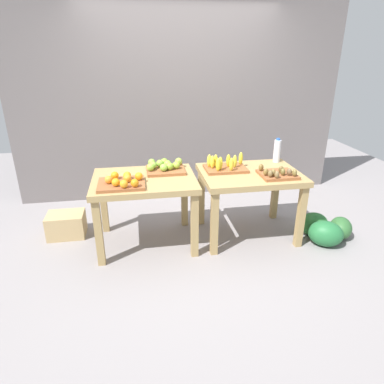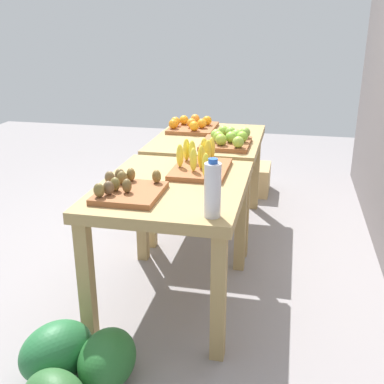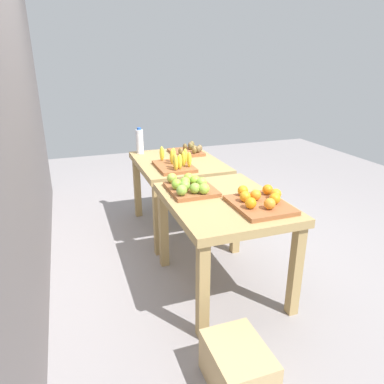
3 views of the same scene
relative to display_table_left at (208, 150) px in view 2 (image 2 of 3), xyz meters
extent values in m
plane|color=gray|center=(0.56, 0.00, -0.64)|extent=(8.00, 8.00, 0.00)
cube|color=#A78954|center=(0.00, 0.00, 0.08)|extent=(1.04, 0.80, 0.06)
cube|color=#A78954|center=(-0.46, -0.34, -0.29)|extent=(0.07, 0.07, 0.69)
cube|color=#A78954|center=(0.46, -0.34, -0.29)|extent=(0.07, 0.07, 0.69)
cube|color=#A78954|center=(-0.46, 0.34, -0.29)|extent=(0.07, 0.07, 0.69)
cube|color=#A78954|center=(0.46, 0.34, -0.29)|extent=(0.07, 0.07, 0.69)
cube|color=#A78954|center=(1.12, 0.00, 0.08)|extent=(1.04, 0.80, 0.06)
cube|color=#A78954|center=(0.66, -0.34, -0.29)|extent=(0.07, 0.07, 0.69)
cube|color=#A78954|center=(1.58, -0.34, -0.29)|extent=(0.07, 0.07, 0.69)
cube|color=#A78954|center=(0.66, 0.34, -0.29)|extent=(0.07, 0.07, 0.69)
cube|color=#A78954|center=(1.58, 0.34, -0.29)|extent=(0.07, 0.07, 0.69)
cube|color=#975831|center=(-0.22, -0.17, 0.12)|extent=(0.44, 0.36, 0.03)
sphere|color=orange|center=(-0.09, -0.30, 0.18)|extent=(0.10, 0.10, 0.08)
sphere|color=orange|center=(-0.28, -0.06, 0.18)|extent=(0.11, 0.11, 0.08)
sphere|color=orange|center=(-0.16, -0.08, 0.18)|extent=(0.08, 0.08, 0.08)
sphere|color=orange|center=(-0.33, -0.17, 0.18)|extent=(0.08, 0.08, 0.08)
sphere|color=orange|center=(-0.27, -0.26, 0.18)|extent=(0.11, 0.11, 0.08)
sphere|color=orange|center=(-0.16, -0.17, 0.18)|extent=(0.11, 0.11, 0.08)
sphere|color=orange|center=(-0.05, -0.12, 0.18)|extent=(0.10, 0.10, 0.08)
sphere|color=orange|center=(-0.19, -0.31, 0.18)|extent=(0.09, 0.09, 0.08)
cube|color=#975831|center=(0.24, 0.17, 0.12)|extent=(0.40, 0.34, 0.03)
sphere|color=#85AF3F|center=(0.11, 0.19, 0.18)|extent=(0.09, 0.09, 0.08)
sphere|color=#95B540|center=(0.39, 0.28, 0.18)|extent=(0.11, 0.11, 0.08)
sphere|color=#95B839|center=(0.35, 0.15, 0.18)|extent=(0.10, 0.10, 0.08)
sphere|color=#8AC13C|center=(0.26, 0.21, 0.18)|extent=(0.11, 0.11, 0.08)
sphere|color=#8FBF3E|center=(0.07, 0.13, 0.18)|extent=(0.11, 0.11, 0.08)
sphere|color=#84AE41|center=(0.10, 0.29, 0.18)|extent=(0.08, 0.08, 0.08)
sphere|color=#89C041|center=(0.21, 0.09, 0.18)|extent=(0.10, 0.10, 0.08)
sphere|color=#8AC037|center=(0.23, 0.29, 0.18)|extent=(0.11, 0.11, 0.08)
sphere|color=#8CBC35|center=(0.28, 0.12, 0.18)|extent=(0.11, 0.11, 0.08)
sphere|color=#86B241|center=(0.18, 0.24, 0.18)|extent=(0.10, 0.10, 0.08)
cube|color=#975831|center=(0.88, 0.11, 0.12)|extent=(0.44, 0.32, 0.03)
ellipsoid|color=yellow|center=(0.80, 0.04, 0.21)|extent=(0.06, 0.06, 0.14)
ellipsoid|color=yellow|center=(0.77, 0.00, 0.21)|extent=(0.05, 0.05, 0.14)
ellipsoid|color=yellow|center=(0.73, 0.10, 0.21)|extent=(0.07, 0.06, 0.14)
ellipsoid|color=yellow|center=(0.97, 0.09, 0.21)|extent=(0.06, 0.05, 0.14)
ellipsoid|color=yellow|center=(0.91, 0.12, 0.21)|extent=(0.05, 0.05, 0.14)
ellipsoid|color=yellow|center=(0.91, -0.01, 0.21)|extent=(0.06, 0.06, 0.14)
ellipsoid|color=yellow|center=(0.70, 0.15, 0.21)|extent=(0.06, 0.05, 0.14)
ellipsoid|color=yellow|center=(1.06, 0.18, 0.21)|extent=(0.06, 0.06, 0.14)
ellipsoid|color=yellow|center=(0.77, 0.13, 0.21)|extent=(0.06, 0.05, 0.14)
cube|color=#975831|center=(1.35, -0.17, 0.12)|extent=(0.36, 0.32, 0.03)
ellipsoid|color=brown|center=(1.21, -0.21, 0.18)|extent=(0.07, 0.06, 0.07)
ellipsoid|color=brown|center=(1.21, -0.06, 0.18)|extent=(0.07, 0.07, 0.07)
ellipsoid|color=olive|center=(1.27, -0.24, 0.18)|extent=(0.07, 0.07, 0.07)
ellipsoid|color=brown|center=(1.48, -0.28, 0.18)|extent=(0.05, 0.06, 0.07)
ellipsoid|color=brown|center=(1.44, -0.25, 0.18)|extent=(0.07, 0.07, 0.07)
ellipsoid|color=brown|center=(1.23, -0.26, 0.18)|extent=(0.05, 0.06, 0.07)
ellipsoid|color=brown|center=(1.29, -0.30, 0.18)|extent=(0.06, 0.06, 0.07)
ellipsoid|color=brown|center=(1.39, -0.17, 0.18)|extent=(0.06, 0.05, 0.07)
ellipsoid|color=brown|center=(1.38, -0.23, 0.18)|extent=(0.07, 0.07, 0.07)
cylinder|color=silver|center=(1.53, 0.29, 0.24)|extent=(0.08, 0.08, 0.26)
cylinder|color=blue|center=(1.53, 0.29, 0.38)|extent=(0.04, 0.04, 0.02)
ellipsoid|color=#25632B|center=(1.86, -0.13, -0.51)|extent=(0.34, 0.26, 0.26)
ellipsoid|color=#256C38|center=(1.87, -0.38, -0.50)|extent=(0.45, 0.42, 0.28)
cube|color=tan|center=(-0.89, 0.30, -0.50)|extent=(0.40, 0.30, 0.27)
camera|label=1|loc=(-0.06, -3.25, 1.29)|focal=31.68mm
camera|label=2|loc=(3.51, 0.62, 0.97)|focal=44.04mm
camera|label=3|loc=(-2.20, 1.03, 1.06)|focal=33.42mm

